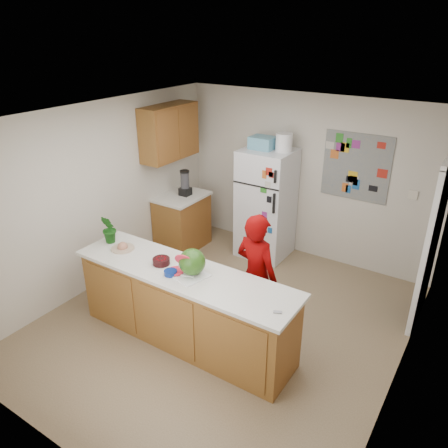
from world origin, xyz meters
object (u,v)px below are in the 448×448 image
Objects in this scene: refrigerator at (266,204)px; watermelon at (192,262)px; person at (256,276)px; cherry_bowl at (161,261)px.

watermelon is (0.38, -2.38, 0.23)m from refrigerator.
person reaches higher than watermelon.
watermelon reaches higher than cherry_bowl.
refrigerator is 1.98m from person.
watermelon is 1.48× the size of cherry_bowl.
refrigerator is 1.12× the size of person.
cherry_bowl is (-0.43, -0.01, -0.12)m from watermelon.
refrigerator is at bearing 98.98° from watermelon.
refrigerator reaches higher than watermelon.
person is at bearing 51.63° from watermelon.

